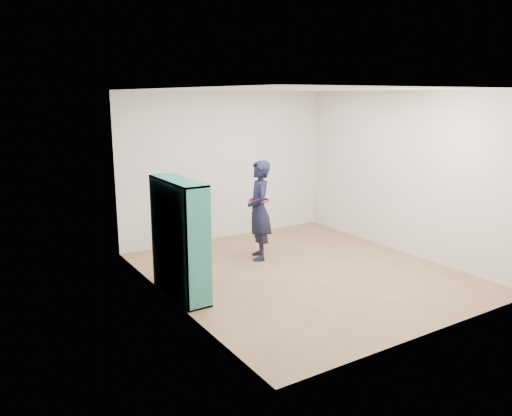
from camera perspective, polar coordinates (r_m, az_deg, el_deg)
floor at (r=7.35m, az=5.31°, el=-7.35°), size 4.50×4.50×0.00m
ceiling at (r=6.91m, az=5.76°, el=13.35°), size 4.50×4.50×0.00m
wall_left at (r=6.03m, az=-9.75°, el=0.89°), size 0.02×4.50×2.60m
wall_right at (r=8.37m, az=16.48°, el=3.84°), size 0.02×4.50×2.60m
wall_back at (r=8.88m, az=-3.36°, el=4.83°), size 4.00×0.02×2.60m
wall_front at (r=5.45m, az=20.06°, el=-0.98°), size 4.00×0.02×2.60m
bookshelf at (r=6.37m, az=-8.90°, el=-3.75°), size 0.33×1.13×1.51m
person at (r=7.74m, az=0.37°, el=-0.26°), size 0.57×0.67×1.55m
smartphone at (r=7.77m, az=-0.87°, el=0.57°), size 0.04×0.08×0.12m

